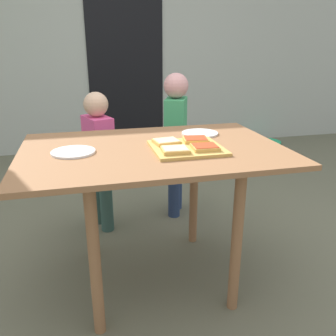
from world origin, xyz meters
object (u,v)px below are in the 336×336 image
object	(u,v)px
garden_hose_coil	(267,143)
pizza_slice_near_right	(205,147)
dining_table	(153,166)
plate_white_right	(200,133)
child_right	(176,135)
plate_white_left	(73,152)
child_left	(99,154)
pizza_slice_far_right	(196,139)
pizza_slice_near_left	(175,150)
pizza_slice_far_left	(167,142)
cutting_board	(187,148)

from	to	relation	value
garden_hose_coil	pizza_slice_near_right	bearing A→B (deg)	-125.24
dining_table	plate_white_right	xyz separation A→B (m)	(0.32, 0.21, 0.10)
plate_white_right	child_right	world-z (taller)	child_right
dining_table	plate_white_right	bearing A→B (deg)	33.09
dining_table	child_right	bearing A→B (deg)	67.19
plate_white_left	child_left	size ratio (longest dim) A/B	0.21
child_left	child_right	bearing A→B (deg)	9.66
pizza_slice_far_right	pizza_slice_near_left	bearing A→B (deg)	-134.02
garden_hose_coil	pizza_slice_far_left	bearing A→B (deg)	-129.05
dining_table	pizza_slice_near_right	xyz separation A→B (m)	(0.22, -0.14, 0.12)
plate_white_left	plate_white_right	world-z (taller)	same
plate_white_right	garden_hose_coil	xyz separation A→B (m)	(1.72, 2.21, -0.76)
dining_table	plate_white_right	world-z (taller)	plate_white_right
plate_white_left	child_right	distance (m)	1.07
child_right	pizza_slice_near_right	bearing A→B (deg)	-96.45
plate_white_left	child_left	world-z (taller)	child_left
pizza_slice_far_right	cutting_board	bearing A→B (deg)	-130.96
plate_white_right	child_left	distance (m)	0.77
pizza_slice_near_left	plate_white_right	xyz separation A→B (m)	(0.24, 0.36, -0.02)
pizza_slice_near_right	child_right	xyz separation A→B (m)	(0.10, 0.92, -0.18)
cutting_board	pizza_slice_far_right	world-z (taller)	pizza_slice_far_right
plate_white_left	plate_white_right	distance (m)	0.74
cutting_board	plate_white_left	size ratio (longest dim) A/B	1.63
child_right	pizza_slice_far_right	bearing A→B (deg)	-97.60
pizza_slice_near_left	child_right	xyz separation A→B (m)	(0.26, 0.93, -0.18)
pizza_slice_near_right	garden_hose_coil	bearing A→B (deg)	54.76
plate_white_left	child_left	bearing A→B (deg)	77.68
dining_table	child_right	world-z (taller)	child_right
cutting_board	pizza_slice_far_right	xyz separation A→B (m)	(0.07, 0.08, 0.02)
dining_table	pizza_slice_far_right	xyz separation A→B (m)	(0.23, 0.01, 0.12)
cutting_board	child_right	xyz separation A→B (m)	(0.17, 0.86, -0.16)
plate_white_right	garden_hose_coil	size ratio (longest dim) A/B	0.57
plate_white_left	garden_hose_coil	bearing A→B (deg)	44.91
plate_white_left	garden_hose_coil	distance (m)	3.51
dining_table	pizza_slice_far_left	xyz separation A→B (m)	(0.07, -0.00, 0.12)
child_left	garden_hose_coil	xyz separation A→B (m)	(2.28, 1.74, -0.53)
pizza_slice_far_right	plate_white_left	world-z (taller)	pizza_slice_far_right
child_left	plate_white_left	bearing A→B (deg)	-102.32
pizza_slice_far_left	child_left	bearing A→B (deg)	114.34
pizza_slice_far_right	plate_white_right	xyz separation A→B (m)	(0.09, 0.20, -0.02)
pizza_slice_near_left	plate_white_left	size ratio (longest dim) A/B	0.62
pizza_slice_near_left	child_left	size ratio (longest dim) A/B	0.13
pizza_slice_near_left	plate_white_left	world-z (taller)	pizza_slice_near_left
plate_white_left	pizza_slice_near_left	bearing A→B (deg)	-18.47
dining_table	cutting_board	xyz separation A→B (m)	(0.15, -0.08, 0.11)
pizza_slice_far_left	plate_white_left	bearing A→B (deg)	179.31
pizza_slice_near_right	pizza_slice_far_right	xyz separation A→B (m)	(0.00, 0.15, 0.00)
dining_table	garden_hose_coil	bearing A→B (deg)	49.96
pizza_slice_far_right	garden_hose_coil	xyz separation A→B (m)	(1.81, 2.42, -0.78)
pizza_slice_far_right	child_right	size ratio (longest dim) A/B	0.13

